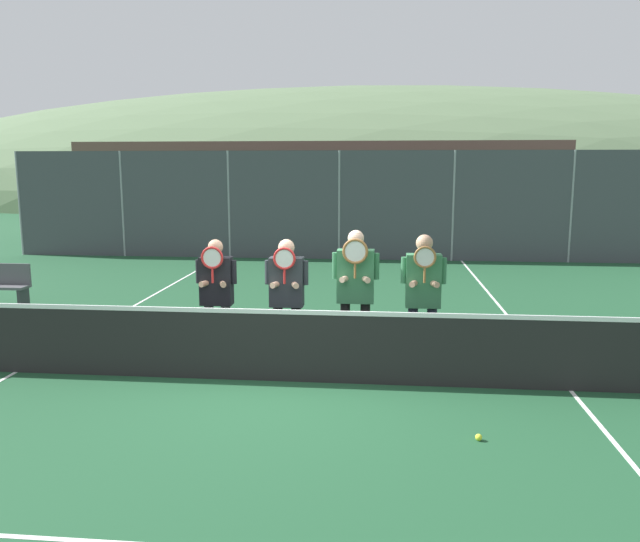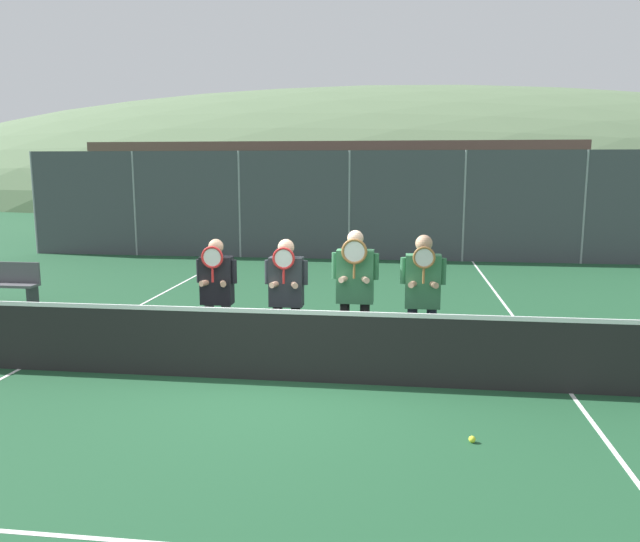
% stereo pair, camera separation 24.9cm
% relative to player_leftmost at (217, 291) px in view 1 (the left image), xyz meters
% --- Properties ---
extents(ground_plane, '(120.00, 120.00, 0.00)m').
position_rel_player_leftmost_xyz_m(ground_plane, '(0.98, -0.65, -1.01)').
color(ground_plane, '#1E4C2D').
extents(hill_distant, '(95.84, 53.25, 18.64)m').
position_rel_player_leftmost_xyz_m(hill_distant, '(0.98, 49.98, -1.01)').
color(hill_distant, '#5B7551').
rests_on(hill_distant, ground_plane).
extents(clubhouse_building, '(19.66, 5.50, 3.65)m').
position_rel_player_leftmost_xyz_m(clubhouse_building, '(-0.47, 19.16, 0.84)').
color(clubhouse_building, beige).
rests_on(clubhouse_building, ground_plane).
extents(fence_back, '(19.49, 0.06, 3.12)m').
position_rel_player_leftmost_xyz_m(fence_back, '(0.98, 9.90, 0.55)').
color(fence_back, gray).
rests_on(fence_back, ground_plane).
extents(tennis_net, '(9.49, 0.09, 1.02)m').
position_rel_player_leftmost_xyz_m(tennis_net, '(0.98, -0.65, -0.53)').
color(tennis_net, gray).
rests_on(tennis_net, ground_plane).
extents(court_line_left_sideline, '(0.05, 16.00, 0.01)m').
position_rel_player_leftmost_xyz_m(court_line_left_sideline, '(-2.55, 2.35, -1.00)').
color(court_line_left_sideline, white).
rests_on(court_line_left_sideline, ground_plane).
extents(court_line_right_sideline, '(0.05, 16.00, 0.01)m').
position_rel_player_leftmost_xyz_m(court_line_right_sideline, '(4.50, 2.35, -1.00)').
color(court_line_right_sideline, white).
rests_on(court_line_right_sideline, ground_plane).
extents(player_leftmost, '(0.56, 0.34, 1.71)m').
position_rel_player_leftmost_xyz_m(player_leftmost, '(0.00, 0.00, 0.00)').
color(player_leftmost, '#56565B').
rests_on(player_leftmost, ground_plane).
extents(player_center_left, '(0.58, 0.34, 1.73)m').
position_rel_player_leftmost_xyz_m(player_center_left, '(0.96, -0.04, 0.02)').
color(player_center_left, black).
rests_on(player_center_left, ground_plane).
extents(player_center_right, '(0.62, 0.34, 1.85)m').
position_rel_player_leftmost_xyz_m(player_center_right, '(1.87, 0.02, 0.10)').
color(player_center_right, black).
rests_on(player_center_right, ground_plane).
extents(player_rightmost, '(0.58, 0.34, 1.81)m').
position_rel_player_leftmost_xyz_m(player_rightmost, '(2.75, -0.09, 0.07)').
color(player_rightmost, '#232838').
rests_on(player_rightmost, ground_plane).
extents(car_far_left, '(4.49, 2.01, 1.74)m').
position_rel_player_leftmost_xyz_m(car_far_left, '(-3.93, 12.93, -0.11)').
color(car_far_left, '#285638').
rests_on(car_far_left, ground_plane).
extents(car_left_of_center, '(4.50, 2.09, 1.77)m').
position_rel_player_leftmost_xyz_m(car_left_of_center, '(1.32, 13.26, -0.10)').
color(car_left_of_center, slate).
rests_on(car_left_of_center, ground_plane).
extents(car_center, '(4.54, 1.96, 1.67)m').
position_rel_player_leftmost_xyz_m(car_center, '(6.59, 13.01, -0.14)').
color(car_center, '#285638').
rests_on(car_center, ground_plane).
extents(tennis_ball_on_court, '(0.07, 0.07, 0.07)m').
position_rel_player_leftmost_xyz_m(tennis_ball_on_court, '(3.19, -2.16, -0.97)').
color(tennis_ball_on_court, '#CCDB33').
rests_on(tennis_ball_on_court, ground_plane).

